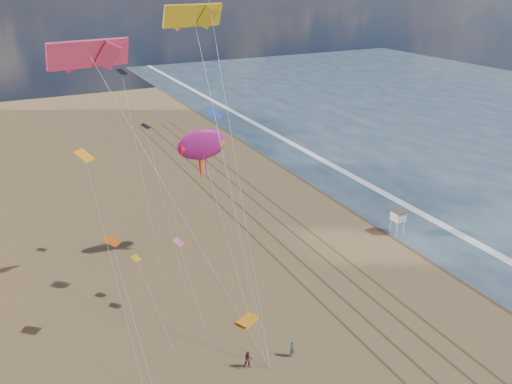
# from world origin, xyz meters

# --- Properties ---
(wet_sand) EXTENTS (260.00, 260.00, 0.00)m
(wet_sand) POSITION_xyz_m (19.00, 40.00, 0.00)
(wet_sand) COLOR #42301E
(wet_sand) RESTS_ON ground
(foam) EXTENTS (260.00, 260.00, 0.00)m
(foam) POSITION_xyz_m (23.20, 40.00, 0.00)
(foam) COLOR white
(foam) RESTS_ON ground
(tracks) EXTENTS (7.68, 120.00, 0.01)m
(tracks) POSITION_xyz_m (2.55, 30.00, 0.01)
(tracks) COLOR brown
(tracks) RESTS_ON ground
(lifeguard_stand) EXTENTS (1.78, 1.78, 3.22)m
(lifeguard_stand) POSITION_xyz_m (16.09, 25.26, 2.48)
(lifeguard_stand) COLOR silver
(lifeguard_stand) RESTS_ON ground
(grounded_kite) EXTENTS (2.48, 2.16, 0.24)m
(grounded_kite) POSITION_xyz_m (-9.29, 17.64, 0.12)
(grounded_kite) COLOR orange
(grounded_kite) RESTS_ON ground
(show_kite) EXTENTS (5.09, 7.40, 18.70)m
(show_kite) POSITION_xyz_m (-8.09, 31.35, 13.85)
(show_kite) COLOR #B11B7C
(show_kite) RESTS_ON ground
(kite_flyer_a) EXTENTS (0.66, 0.50, 1.62)m
(kite_flyer_a) POSITION_xyz_m (-7.85, 11.50, 0.81)
(kite_flyer_a) COLOR slate
(kite_flyer_a) RESTS_ON ground
(kite_flyer_b) EXTENTS (0.97, 0.85, 1.67)m
(kite_flyer_b) POSITION_xyz_m (-11.93, 11.98, 0.83)
(kite_flyer_b) COLOR brown
(kite_flyer_b) RESTS_ON ground
(small_kites) EXTENTS (13.33, 16.90, 17.22)m
(small_kites) POSITION_xyz_m (-16.37, 25.14, 15.05)
(small_kites) COLOR #CA4C13
(small_kites) RESTS_ON ground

